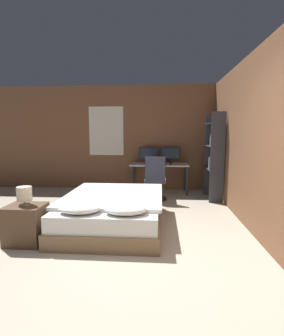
{
  "coord_description": "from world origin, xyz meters",
  "views": [
    {
      "loc": [
        0.43,
        -2.57,
        1.49
      ],
      "look_at": [
        0.03,
        2.89,
        0.75
      ],
      "focal_mm": 28.0,
      "sensor_mm": 36.0,
      "label": 1
    }
  ],
  "objects_px": {
    "computer_mouse": "(170,164)",
    "keyboard": "(159,165)",
    "office_chair": "(155,183)",
    "bookshelf": "(215,153)",
    "desk": "(159,167)",
    "nightstand": "(26,224)",
    "monitor_left": "(149,154)",
    "bed": "(113,211)",
    "bedside_lamp": "(24,194)",
    "monitor_right": "(170,154)"
  },
  "relations": [
    {
      "from": "computer_mouse",
      "to": "keyboard",
      "type": "bearing_deg",
      "value": 180.0
    },
    {
      "from": "office_chair",
      "to": "bookshelf",
      "type": "bearing_deg",
      "value": 7.48
    },
    {
      "from": "desk",
      "to": "keyboard",
      "type": "height_order",
      "value": "keyboard"
    },
    {
      "from": "nightstand",
      "to": "monitor_left",
      "type": "distance_m",
      "value": 3.8
    },
    {
      "from": "nightstand",
      "to": "bed",
      "type": "bearing_deg",
      "value": 34.94
    },
    {
      "from": "bedside_lamp",
      "to": "bed",
      "type": "bearing_deg",
      "value": 34.94
    },
    {
      "from": "monitor_left",
      "to": "keyboard",
      "type": "height_order",
      "value": "monitor_left"
    },
    {
      "from": "nightstand",
      "to": "monitor_left",
      "type": "xyz_separation_m",
      "value": [
        1.49,
        3.43,
        0.68
      ]
    },
    {
      "from": "bed",
      "to": "nightstand",
      "type": "bearing_deg",
      "value": -145.06
    },
    {
      "from": "bedside_lamp",
      "to": "office_chair",
      "type": "distance_m",
      "value": 2.96
    },
    {
      "from": "monitor_left",
      "to": "office_chair",
      "type": "xyz_separation_m",
      "value": [
        0.19,
        -1.02,
        -0.55
      ]
    },
    {
      "from": "nightstand",
      "to": "desk",
      "type": "relative_size",
      "value": 0.37
    },
    {
      "from": "monitor_right",
      "to": "desk",
      "type": "bearing_deg",
      "value": -140.07
    },
    {
      "from": "bedside_lamp",
      "to": "monitor_left",
      "type": "height_order",
      "value": "monitor_left"
    },
    {
      "from": "desk",
      "to": "monitor_right",
      "type": "xyz_separation_m",
      "value": [
        0.28,
        0.23,
        0.31
      ]
    },
    {
      "from": "bedside_lamp",
      "to": "office_chair",
      "type": "xyz_separation_m",
      "value": [
        1.69,
        2.41,
        -0.29
      ]
    },
    {
      "from": "monitor_right",
      "to": "keyboard",
      "type": "bearing_deg",
      "value": -121.04
    },
    {
      "from": "office_chair",
      "to": "monitor_right",
      "type": "bearing_deg",
      "value": 70.76
    },
    {
      "from": "bedside_lamp",
      "to": "bookshelf",
      "type": "relative_size",
      "value": 0.13
    },
    {
      "from": "bookshelf",
      "to": "nightstand",
      "type": "bearing_deg",
      "value": -139.19
    },
    {
      "from": "bed",
      "to": "keyboard",
      "type": "height_order",
      "value": "keyboard"
    },
    {
      "from": "keyboard",
      "to": "bookshelf",
      "type": "relative_size",
      "value": 0.18
    },
    {
      "from": "desk",
      "to": "computer_mouse",
      "type": "bearing_deg",
      "value": -40.83
    },
    {
      "from": "bedside_lamp",
      "to": "bookshelf",
      "type": "bearing_deg",
      "value": 40.81
    },
    {
      "from": "bookshelf",
      "to": "bed",
      "type": "bearing_deg",
      "value": -136.36
    },
    {
      "from": "computer_mouse",
      "to": "office_chair",
      "type": "relative_size",
      "value": 0.07
    },
    {
      "from": "bed",
      "to": "computer_mouse",
      "type": "height_order",
      "value": "computer_mouse"
    },
    {
      "from": "bedside_lamp",
      "to": "computer_mouse",
      "type": "xyz_separation_m",
      "value": [
        2.03,
        2.98,
        0.06
      ]
    },
    {
      "from": "keyboard",
      "to": "computer_mouse",
      "type": "distance_m",
      "value": 0.26
    },
    {
      "from": "bed",
      "to": "monitor_left",
      "type": "distance_m",
      "value": 2.82
    },
    {
      "from": "bed",
      "to": "bookshelf",
      "type": "relative_size",
      "value": 1.08
    },
    {
      "from": "monitor_right",
      "to": "keyboard",
      "type": "xyz_separation_m",
      "value": [
        -0.28,
        -0.46,
        -0.22
      ]
    },
    {
      "from": "nightstand",
      "to": "bookshelf",
      "type": "distance_m",
      "value": 4.03
    },
    {
      "from": "monitor_left",
      "to": "keyboard",
      "type": "relative_size",
      "value": 1.39
    },
    {
      "from": "nightstand",
      "to": "bedside_lamp",
      "type": "height_order",
      "value": "bedside_lamp"
    },
    {
      "from": "desk",
      "to": "keyboard",
      "type": "distance_m",
      "value": 0.25
    },
    {
      "from": "bed",
      "to": "bookshelf",
      "type": "distance_m",
      "value": 2.79
    },
    {
      "from": "keyboard",
      "to": "bookshelf",
      "type": "bearing_deg",
      "value": -17.69
    },
    {
      "from": "computer_mouse",
      "to": "desk",
      "type": "bearing_deg",
      "value": 139.17
    },
    {
      "from": "monitor_right",
      "to": "office_chair",
      "type": "xyz_separation_m",
      "value": [
        -0.36,
        -1.02,
        -0.55
      ]
    },
    {
      "from": "bedside_lamp",
      "to": "bookshelf",
      "type": "distance_m",
      "value": 3.97
    },
    {
      "from": "monitor_left",
      "to": "computer_mouse",
      "type": "relative_size",
      "value": 6.87
    },
    {
      "from": "computer_mouse",
      "to": "nightstand",
      "type": "bearing_deg",
      "value": -124.31
    },
    {
      "from": "keyboard",
      "to": "monitor_left",
      "type": "bearing_deg",
      "value": 121.04
    },
    {
      "from": "bed",
      "to": "desk",
      "type": "xyz_separation_m",
      "value": [
        0.71,
        2.46,
        0.38
      ]
    },
    {
      "from": "bedside_lamp",
      "to": "monitor_right",
      "type": "bearing_deg",
      "value": 59.25
    },
    {
      "from": "nightstand",
      "to": "computer_mouse",
      "type": "xyz_separation_m",
      "value": [
        2.03,
        2.98,
        0.47
      ]
    },
    {
      "from": "bookshelf",
      "to": "computer_mouse",
      "type": "bearing_deg",
      "value": 157.9
    },
    {
      "from": "monitor_right",
      "to": "computer_mouse",
      "type": "distance_m",
      "value": 0.5
    },
    {
      "from": "office_chair",
      "to": "desk",
      "type": "bearing_deg",
      "value": 84.17
    }
  ]
}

